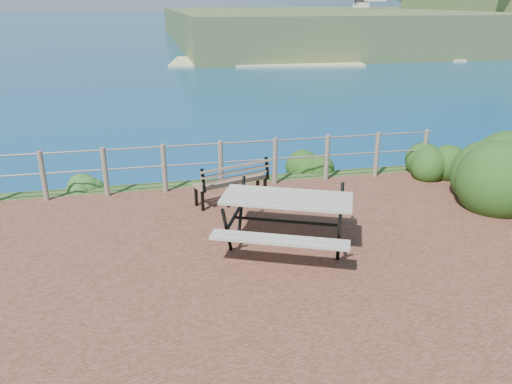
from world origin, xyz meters
TOP-DOWN VIEW (x-y plane):
  - ground at (0.00, 0.00)m, footprint 10.00×7.00m
  - ocean at (0.00, 200.00)m, footprint 1200.00×1200.00m
  - safety_railing at (0.00, 3.35)m, footprint 9.40×0.10m
  - picnic_table at (0.62, 0.49)m, footprint 2.15×1.62m
  - park_bench at (0.09, 2.56)m, footprint 1.52×0.85m
  - shrub_right_front at (5.33, 1.58)m, footprint 1.56×1.56m
  - shrub_right_edge at (4.75, 3.24)m, footprint 0.97×0.97m
  - shrub_lip_west at (-2.84, 3.93)m, footprint 0.67×0.67m
  - shrub_lip_east at (2.28, 4.15)m, footprint 0.83×0.83m

SIDE VIEW (x-z plane):
  - ground at x=0.00m, z-range -0.06..0.06m
  - ocean at x=0.00m, z-range 0.00..0.00m
  - shrub_right_front at x=5.33m, z-range -1.10..1.10m
  - shrub_right_edge at x=4.75m, z-range -0.70..0.70m
  - shrub_lip_west at x=-2.84m, z-range -0.18..0.18m
  - shrub_lip_east at x=2.28m, z-range -0.30..0.30m
  - picnic_table at x=0.62m, z-range 0.12..0.95m
  - park_bench at x=0.09m, z-range 0.14..0.97m
  - safety_railing at x=0.00m, z-range 0.07..1.07m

